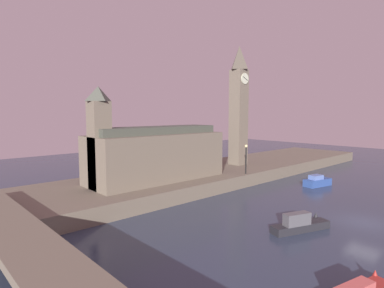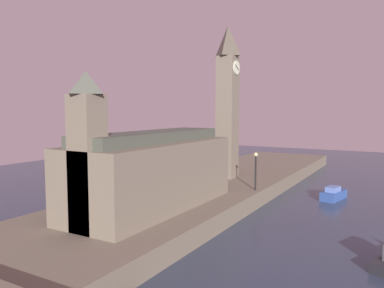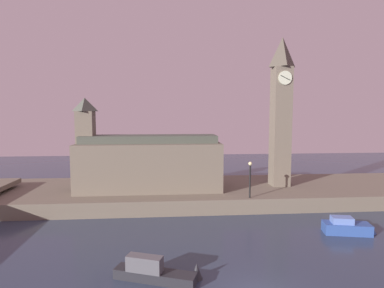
{
  "view_description": "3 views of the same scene",
  "coord_description": "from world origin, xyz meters",
  "px_view_note": "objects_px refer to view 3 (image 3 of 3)",
  "views": [
    {
      "loc": [
        -27.07,
        -8.83,
        8.87
      ],
      "look_at": [
        -3.31,
        17.0,
        5.41
      ],
      "focal_mm": 29.55,
      "sensor_mm": 36.0,
      "label": 1
    },
    {
      "loc": [
        -29.85,
        2.31,
        9.0
      ],
      "look_at": [
        -3.4,
        17.59,
        6.26
      ],
      "focal_mm": 35.27,
      "sensor_mm": 36.0,
      "label": 2
    },
    {
      "loc": [
        -4.69,
        -15.0,
        9.62
      ],
      "look_at": [
        -2.29,
        14.16,
        6.88
      ],
      "focal_mm": 29.5,
      "sensor_mm": 36.0,
      "label": 3
    }
  ],
  "objects_px": {
    "boat_barge_dark": "(161,272)",
    "boat_tour_blue": "(351,227)",
    "streetlamp": "(250,175)",
    "parliament_hall": "(146,162)",
    "clock_tower": "(281,110)"
  },
  "relations": [
    {
      "from": "clock_tower",
      "to": "parliament_hall",
      "type": "xyz_separation_m",
      "value": [
        -15.16,
        -0.51,
        -5.69
      ]
    },
    {
      "from": "boat_tour_blue",
      "to": "boat_barge_dark",
      "type": "xyz_separation_m",
      "value": [
        -15.26,
        -6.06,
        -0.04
      ]
    },
    {
      "from": "clock_tower",
      "to": "parliament_hall",
      "type": "relative_size",
      "value": 1.09
    },
    {
      "from": "boat_barge_dark",
      "to": "boat_tour_blue",
      "type": "bearing_deg",
      "value": 21.67
    },
    {
      "from": "parliament_hall",
      "to": "boat_barge_dark",
      "type": "distance_m",
      "value": 17.24
    },
    {
      "from": "boat_barge_dark",
      "to": "clock_tower",
      "type": "bearing_deg",
      "value": 52.24
    },
    {
      "from": "streetlamp",
      "to": "boat_tour_blue",
      "type": "xyz_separation_m",
      "value": [
        6.77,
        -5.96,
        -3.21
      ]
    },
    {
      "from": "boat_tour_blue",
      "to": "streetlamp",
      "type": "bearing_deg",
      "value": 138.63
    },
    {
      "from": "parliament_hall",
      "to": "boat_barge_dark",
      "type": "relative_size",
      "value": 2.79
    },
    {
      "from": "boat_tour_blue",
      "to": "boat_barge_dark",
      "type": "bearing_deg",
      "value": -158.33
    },
    {
      "from": "streetlamp",
      "to": "boat_barge_dark",
      "type": "height_order",
      "value": "streetlamp"
    },
    {
      "from": "boat_tour_blue",
      "to": "boat_barge_dark",
      "type": "distance_m",
      "value": 16.42
    },
    {
      "from": "clock_tower",
      "to": "boat_tour_blue",
      "type": "distance_m",
      "value": 14.82
    },
    {
      "from": "parliament_hall",
      "to": "boat_tour_blue",
      "type": "distance_m",
      "value": 20.5
    },
    {
      "from": "clock_tower",
      "to": "streetlamp",
      "type": "distance_m",
      "value": 9.52
    }
  ]
}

